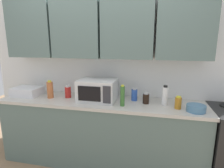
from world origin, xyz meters
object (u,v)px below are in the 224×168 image
(bottle_spice_jar, at_px, (50,90))
(bottle_white_jar, at_px, (165,96))
(bottle_red_sauce, at_px, (68,92))
(bottle_soy_dark, at_px, (146,98))
(bottle_amber_vinegar, at_px, (178,103))
(bottle_green_oil, at_px, (122,96))
(dish_rack, at_px, (27,91))
(bowl_ceramic_small, at_px, (196,108))
(microwave, at_px, (97,90))
(bottle_blue_cleaner, at_px, (134,95))

(bottle_spice_jar, height_order, bottle_white_jar, bottle_white_jar)
(bottle_red_sauce, xyz_separation_m, bottle_white_jar, (1.30, -0.04, 0.04))
(bottle_soy_dark, bearing_deg, bottle_amber_vinegar, -15.94)
(bottle_green_oil, height_order, bottle_white_jar, bottle_green_oil)
(bottle_amber_vinegar, bearing_deg, dish_rack, 177.29)
(bottle_green_oil, distance_m, bowl_ceramic_small, 0.84)
(microwave, height_order, bottle_green_oil, microwave)
(bottle_white_jar, bearing_deg, dish_rack, 179.95)
(bottle_blue_cleaner, bearing_deg, bottle_red_sauce, -175.89)
(dish_rack, height_order, bottle_soy_dark, bottle_soy_dark)
(bottle_red_sauce, bearing_deg, bottle_soy_dark, -1.48)
(microwave, distance_m, bottle_spice_jar, 0.67)
(bottle_white_jar, distance_m, bottle_soy_dark, 0.23)
(bottle_spice_jar, bearing_deg, dish_rack, 174.39)
(bottle_blue_cleaner, height_order, bottle_amber_vinegar, bottle_blue_cleaner)
(bottle_soy_dark, bearing_deg, bottle_white_jar, -2.65)
(bottle_red_sauce, distance_m, bowl_ceramic_small, 1.64)
(dish_rack, height_order, bottle_white_jar, bottle_white_jar)
(microwave, bearing_deg, bottle_green_oil, -21.29)
(microwave, height_order, bottle_red_sauce, microwave)
(dish_rack, xyz_separation_m, bottle_blue_cleaner, (1.54, 0.10, 0.02))
(bottle_red_sauce, bearing_deg, bottle_white_jar, -1.69)
(bottle_red_sauce, bearing_deg, microwave, -6.09)
(bottle_red_sauce, distance_m, bottle_green_oil, 0.82)
(dish_rack, distance_m, bowl_ceramic_small, 2.26)
(bottle_blue_cleaner, bearing_deg, bottle_spice_jar, -172.98)
(bottle_soy_dark, bearing_deg, bowl_ceramic_small, -15.77)
(bottle_red_sauce, height_order, bottle_white_jar, bottle_white_jar)
(bottle_blue_cleaner, relative_size, bottle_amber_vinegar, 1.13)
(bowl_ceramic_small, bearing_deg, dish_rack, 176.21)
(microwave, distance_m, bowl_ceramic_small, 1.20)
(microwave, distance_m, bottle_amber_vinegar, 1.01)
(bottle_spice_jar, bearing_deg, microwave, 2.36)
(bottle_red_sauce, distance_m, bottle_blue_cleaner, 0.92)
(bottle_blue_cleaner, height_order, bowl_ceramic_small, bottle_blue_cleaner)
(dish_rack, height_order, bottle_red_sauce, bottle_red_sauce)
(microwave, relative_size, bottle_green_oil, 1.83)
(dish_rack, bearing_deg, microwave, -0.59)
(microwave, bearing_deg, bottle_amber_vinegar, -4.95)
(microwave, bearing_deg, bottle_soy_dark, 1.79)
(microwave, distance_m, bottle_red_sauce, 0.45)
(dish_rack, distance_m, bottle_amber_vinegar, 2.07)
(bottle_red_sauce, height_order, bowl_ceramic_small, bottle_red_sauce)
(bottle_amber_vinegar, relative_size, bottle_soy_dark, 1.07)
(bottle_blue_cleaner, bearing_deg, bottle_white_jar, -15.26)
(bottle_red_sauce, distance_m, bottle_amber_vinegar, 1.45)
(bottle_white_jar, distance_m, bottle_amber_vinegar, 0.18)
(bottle_soy_dark, xyz_separation_m, bowl_ceramic_small, (0.56, -0.16, -0.03))
(bottle_red_sauce, relative_size, bottle_green_oil, 0.66)
(bottle_blue_cleaner, relative_size, bottle_spice_jar, 0.69)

